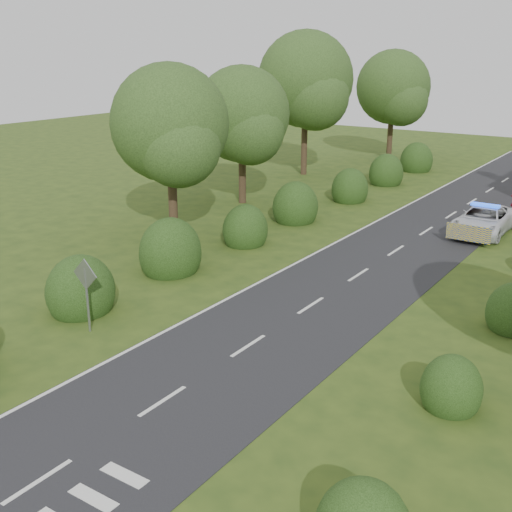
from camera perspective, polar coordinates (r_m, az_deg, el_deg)
The scene contains 10 objects.
ground at distance 17.62m, azimuth -8.30°, elevation -12.70°, with size 120.00×120.00×0.00m, color #2E4618.
road at distance 29.43m, azimuth 11.59°, elevation -0.03°, with size 6.00×70.00×0.02m, color black.
road_markings at distance 28.25m, azimuth 6.96°, elevation -0.52°, with size 4.96×70.00×0.01m.
hedgerow_left at distance 29.51m, azimuth -2.60°, elevation 1.88°, with size 2.75×50.41×3.00m.
tree_left_a at distance 30.73m, azimuth -7.49°, elevation 11.14°, with size 5.74×5.60×8.38m.
tree_left_b at distance 37.94m, azimuth -1.07°, elevation 12.13°, with size 5.74×5.60×8.07m.
tree_left_c at distance 47.01m, azimuth 4.66°, elevation 15.03°, with size 6.97×6.80×10.22m.
tree_left_d at distance 55.01m, azimuth 12.27°, elevation 14.20°, with size 6.15×6.00×8.89m.
road_sign at distance 21.48m, azimuth -14.87°, elevation -2.46°, with size 1.06×0.08×2.53m.
police_van at distance 34.16m, azimuth 19.58°, elevation 3.01°, with size 2.33×5.11×1.55m.
Camera 1 is at (10.44, -11.02, 8.95)m, focal length 45.00 mm.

